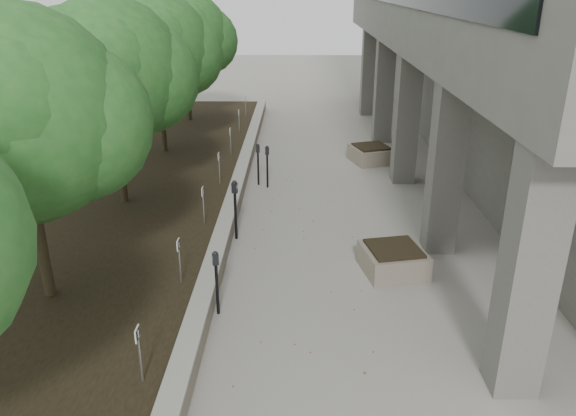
{
  "coord_description": "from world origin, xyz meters",
  "views": [
    {
      "loc": [
        -0.02,
        -6.33,
        6.02
      ],
      "look_at": [
        -0.23,
        5.53,
        1.22
      ],
      "focal_mm": 34.81,
      "sensor_mm": 36.0,
      "label": 1
    }
  ],
  "objects_px": {
    "crabapple_tree_5": "(186,56)",
    "parking_meter_3": "(235,210)",
    "parking_meter_2": "(217,283)",
    "planter_back": "(371,154)",
    "parking_meter_4": "(267,167)",
    "planter_front": "(393,259)",
    "crabapple_tree_3": "(113,103)",
    "crabapple_tree_2": "(26,160)",
    "crabapple_tree_4": "(158,74)",
    "parking_meter_5": "(258,164)"
  },
  "relations": [
    {
      "from": "parking_meter_2",
      "to": "planter_back",
      "type": "relative_size",
      "value": 1.04
    },
    {
      "from": "planter_front",
      "to": "planter_back",
      "type": "distance_m",
      "value": 8.26
    },
    {
      "from": "crabapple_tree_2",
      "to": "parking_meter_3",
      "type": "xyz_separation_m",
      "value": [
        3.25,
        3.45,
        -2.34
      ]
    },
    {
      "from": "crabapple_tree_4",
      "to": "parking_meter_5",
      "type": "bearing_deg",
      "value": -35.07
    },
    {
      "from": "crabapple_tree_4",
      "to": "crabapple_tree_5",
      "type": "relative_size",
      "value": 1.0
    },
    {
      "from": "crabapple_tree_2",
      "to": "parking_meter_2",
      "type": "relative_size",
      "value": 4.0
    },
    {
      "from": "crabapple_tree_5",
      "to": "crabapple_tree_2",
      "type": "bearing_deg",
      "value": -90.0
    },
    {
      "from": "crabapple_tree_3",
      "to": "planter_back",
      "type": "xyz_separation_m",
      "value": [
        7.43,
        5.03,
        -2.81
      ]
    },
    {
      "from": "parking_meter_2",
      "to": "parking_meter_3",
      "type": "bearing_deg",
      "value": 72.3
    },
    {
      "from": "planter_front",
      "to": "crabapple_tree_2",
      "type": "bearing_deg",
      "value": -165.57
    },
    {
      "from": "crabapple_tree_5",
      "to": "parking_meter_4",
      "type": "height_order",
      "value": "crabapple_tree_5"
    },
    {
      "from": "crabapple_tree_5",
      "to": "parking_meter_2",
      "type": "height_order",
      "value": "crabapple_tree_5"
    },
    {
      "from": "parking_meter_2",
      "to": "parking_meter_3",
      "type": "xyz_separation_m",
      "value": [
        0.0,
        3.45,
        0.1
      ]
    },
    {
      "from": "parking_meter_3",
      "to": "planter_front",
      "type": "bearing_deg",
      "value": -7.97
    },
    {
      "from": "crabapple_tree_3",
      "to": "parking_meter_5",
      "type": "height_order",
      "value": "crabapple_tree_3"
    },
    {
      "from": "crabapple_tree_5",
      "to": "parking_meter_5",
      "type": "relative_size",
      "value": 4.0
    },
    {
      "from": "crabapple_tree_4",
      "to": "parking_meter_3",
      "type": "xyz_separation_m",
      "value": [
        3.25,
        -6.55,
        -2.34
      ]
    },
    {
      "from": "parking_meter_2",
      "to": "parking_meter_4",
      "type": "distance_m",
      "value": 7.29
    },
    {
      "from": "crabapple_tree_2",
      "to": "crabapple_tree_3",
      "type": "distance_m",
      "value": 5.0
    },
    {
      "from": "planter_front",
      "to": "planter_back",
      "type": "height_order",
      "value": "planter_back"
    },
    {
      "from": "crabapple_tree_3",
      "to": "parking_meter_4",
      "type": "xyz_separation_m",
      "value": [
        3.84,
        2.27,
        -2.44
      ]
    },
    {
      "from": "parking_meter_2",
      "to": "planter_back",
      "type": "height_order",
      "value": "parking_meter_2"
    },
    {
      "from": "crabapple_tree_5",
      "to": "parking_meter_5",
      "type": "distance_m",
      "value": 8.63
    },
    {
      "from": "crabapple_tree_3",
      "to": "parking_meter_4",
      "type": "distance_m",
      "value": 5.09
    },
    {
      "from": "parking_meter_4",
      "to": "planter_front",
      "type": "height_order",
      "value": "parking_meter_4"
    },
    {
      "from": "crabapple_tree_3",
      "to": "parking_meter_4",
      "type": "relative_size",
      "value": 3.99
    },
    {
      "from": "parking_meter_3",
      "to": "planter_front",
      "type": "xyz_separation_m",
      "value": [
        3.68,
        -1.67,
        -0.48
      ]
    },
    {
      "from": "planter_front",
      "to": "parking_meter_3",
      "type": "bearing_deg",
      "value": 155.63
    },
    {
      "from": "crabapple_tree_5",
      "to": "crabapple_tree_3",
      "type": "bearing_deg",
      "value": -90.0
    },
    {
      "from": "crabapple_tree_2",
      "to": "planter_back",
      "type": "height_order",
      "value": "crabapple_tree_2"
    },
    {
      "from": "parking_meter_4",
      "to": "crabapple_tree_5",
      "type": "bearing_deg",
      "value": 103.78
    },
    {
      "from": "parking_meter_4",
      "to": "planter_front",
      "type": "distance_m",
      "value": 6.3
    },
    {
      "from": "crabapple_tree_2",
      "to": "crabapple_tree_4",
      "type": "height_order",
      "value": "same"
    },
    {
      "from": "crabapple_tree_2",
      "to": "parking_meter_3",
      "type": "distance_m",
      "value": 5.29
    },
    {
      "from": "planter_front",
      "to": "parking_meter_2",
      "type": "bearing_deg",
      "value": -154.14
    },
    {
      "from": "crabapple_tree_2",
      "to": "crabapple_tree_5",
      "type": "height_order",
      "value": "same"
    },
    {
      "from": "parking_meter_2",
      "to": "parking_meter_4",
      "type": "bearing_deg",
      "value": 67.63
    },
    {
      "from": "crabapple_tree_4",
      "to": "parking_meter_5",
      "type": "xyz_separation_m",
      "value": [
        3.54,
        -2.49,
        -2.44
      ]
    },
    {
      "from": "parking_meter_4",
      "to": "parking_meter_2",
      "type": "bearing_deg",
      "value": -107.33
    },
    {
      "from": "crabapple_tree_2",
      "to": "planter_front",
      "type": "height_order",
      "value": "crabapple_tree_2"
    },
    {
      "from": "crabapple_tree_3",
      "to": "crabapple_tree_2",
      "type": "bearing_deg",
      "value": -90.0
    },
    {
      "from": "crabapple_tree_3",
      "to": "crabapple_tree_5",
      "type": "relative_size",
      "value": 1.0
    },
    {
      "from": "crabapple_tree_3",
      "to": "parking_meter_5",
      "type": "xyz_separation_m",
      "value": [
        3.54,
        2.51,
        -2.44
      ]
    },
    {
      "from": "crabapple_tree_2",
      "to": "crabapple_tree_4",
      "type": "bearing_deg",
      "value": 90.0
    },
    {
      "from": "parking_meter_2",
      "to": "planter_back",
      "type": "xyz_separation_m",
      "value": [
        4.18,
        10.03,
        -0.37
      ]
    },
    {
      "from": "crabapple_tree_5",
      "to": "parking_meter_3",
      "type": "bearing_deg",
      "value": -74.29
    },
    {
      "from": "parking_meter_2",
      "to": "parking_meter_3",
      "type": "relative_size",
      "value": 0.87
    },
    {
      "from": "crabapple_tree_4",
      "to": "parking_meter_2",
      "type": "bearing_deg",
      "value": -72.0
    },
    {
      "from": "crabapple_tree_3",
      "to": "parking_meter_2",
      "type": "relative_size",
      "value": 4.0
    },
    {
      "from": "planter_front",
      "to": "crabapple_tree_3",
      "type": "bearing_deg",
      "value": 155.09
    }
  ]
}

